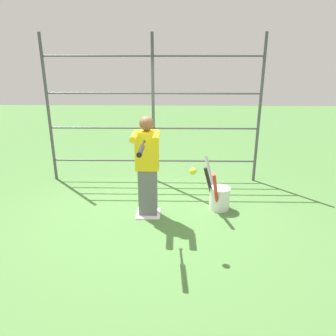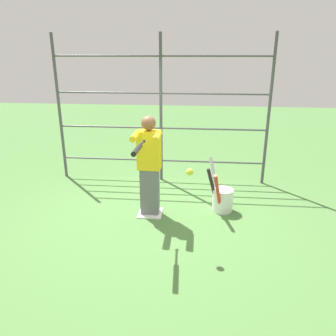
{
  "view_description": "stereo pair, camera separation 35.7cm",
  "coord_description": "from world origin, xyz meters",
  "px_view_note": "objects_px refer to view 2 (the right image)",
  "views": [
    {
      "loc": [
        -0.44,
        4.97,
        2.59
      ],
      "look_at": [
        -0.34,
        0.37,
        0.97
      ],
      "focal_mm": 35.0,
      "sensor_mm": 36.0,
      "label": 1
    },
    {
      "loc": [
        -0.8,
        4.94,
        2.59
      ],
      "look_at": [
        -0.34,
        0.37,
        0.97
      ],
      "focal_mm": 35.0,
      "sensor_mm": 36.0,
      "label": 2
    }
  ],
  "objects_px": {
    "batter": "(149,164)",
    "bat_bucket": "(222,198)",
    "softball_in_flight": "(190,172)",
    "baseball_bat_swinging": "(138,149)"
  },
  "relations": [
    {
      "from": "batter",
      "to": "bat_bucket",
      "type": "bearing_deg",
      "value": -168.05
    },
    {
      "from": "batter",
      "to": "softball_in_flight",
      "type": "distance_m",
      "value": 1.16
    },
    {
      "from": "baseball_bat_swinging",
      "to": "bat_bucket",
      "type": "bearing_deg",
      "value": -134.66
    },
    {
      "from": "softball_in_flight",
      "to": "bat_bucket",
      "type": "relative_size",
      "value": 0.11
    },
    {
      "from": "batter",
      "to": "baseball_bat_swinging",
      "type": "height_order",
      "value": "batter"
    },
    {
      "from": "batter",
      "to": "baseball_bat_swinging",
      "type": "relative_size",
      "value": 1.91
    },
    {
      "from": "bat_bucket",
      "to": "softball_in_flight",
      "type": "bearing_deg",
      "value": 65.96
    },
    {
      "from": "batter",
      "to": "bat_bucket",
      "type": "xyz_separation_m",
      "value": [
        -1.2,
        -0.25,
        -0.67
      ]
    },
    {
      "from": "bat_bucket",
      "to": "batter",
      "type": "bearing_deg",
      "value": 11.95
    },
    {
      "from": "baseball_bat_swinging",
      "to": "batter",
      "type": "bearing_deg",
      "value": -89.23
    }
  ]
}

